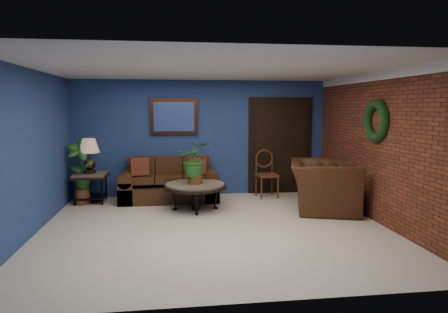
{
  "coord_description": "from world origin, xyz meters",
  "views": [
    {
      "loc": [
        -0.67,
        -6.16,
        1.93
      ],
      "look_at": [
        0.22,
        0.55,
        1.08
      ],
      "focal_mm": 32.0,
      "sensor_mm": 36.0,
      "label": 1
    }
  ],
  "objects": [
    {
      "name": "wall_right_brick",
      "position": [
        2.75,
        0.0,
        1.25
      ],
      "size": [
        0.04,
        5.0,
        2.5
      ],
      "primitive_type": "cube",
      "color": "brown",
      "rests_on": "ground"
    },
    {
      "name": "ceiling",
      "position": [
        0.0,
        0.0,
        2.5
      ],
      "size": [
        5.5,
        5.0,
        0.02
      ],
      "primitive_type": "cube",
      "color": "white",
      "rests_on": "wall_back"
    },
    {
      "name": "wall_back",
      "position": [
        0.0,
        2.5,
        1.25
      ],
      "size": [
        5.5,
        0.04,
        2.5
      ],
      "primitive_type": "cube",
      "color": "navy",
      "rests_on": "ground"
    },
    {
      "name": "crown_molding",
      "position": [
        2.72,
        0.0,
        2.43
      ],
      "size": [
        0.03,
        5.0,
        0.14
      ],
      "primitive_type": "cube",
      "color": "white",
      "rests_on": "wall_right_brick"
    },
    {
      "name": "wall_mirror",
      "position": [
        -0.6,
        2.46,
        1.72
      ],
      "size": [
        1.02,
        0.06,
        0.77
      ],
      "primitive_type": "cube",
      "color": "#472614",
      "rests_on": "wall_back"
    },
    {
      "name": "sofa",
      "position": [
        -0.72,
        2.08,
        0.29
      ],
      "size": [
        2.0,
        0.86,
        0.9
      ],
      "color": "#442413",
      "rests_on": "ground"
    },
    {
      "name": "coffee_plant",
      "position": [
        -0.24,
        1.19,
        0.94
      ],
      "size": [
        0.68,
        0.61,
        0.79
      ],
      "color": "brown",
      "rests_on": "coffee_table"
    },
    {
      "name": "tall_plant",
      "position": [
        -2.45,
        1.95,
        0.71
      ],
      "size": [
        0.57,
        0.39,
        1.33
      ],
      "color": "brown",
      "rests_on": "ground"
    },
    {
      "name": "armchair",
      "position": [
        2.15,
        0.86,
        0.46
      ],
      "size": [
        1.59,
        1.71,
        0.91
      ],
      "primitive_type": "imported",
      "rotation": [
        0.0,
        0.0,
        1.27
      ],
      "color": "#442413",
      "rests_on": "ground"
    },
    {
      "name": "side_chair",
      "position": [
        1.34,
        2.12,
        0.57
      ],
      "size": [
        0.47,
        0.47,
        1.01
      ],
      "rotation": [
        0.0,
        0.0,
        0.1
      ],
      "color": "#553118",
      "rests_on": "ground"
    },
    {
      "name": "coffee_table",
      "position": [
        -0.24,
        1.19,
        0.44
      ],
      "size": [
        1.17,
        1.17,
        0.5
      ],
      "rotation": [
        0.0,
        0.0,
        -0.18
      ],
      "color": "#4D4A44",
      "rests_on": "ground"
    },
    {
      "name": "floor",
      "position": [
        0.0,
        0.0,
        0.0
      ],
      "size": [
        5.5,
        5.5,
        0.0
      ],
      "primitive_type": "plane",
      "color": "beige",
      "rests_on": "ground"
    },
    {
      "name": "end_table",
      "position": [
        -2.3,
        2.05,
        0.46
      ],
      "size": [
        0.66,
        0.66,
        0.6
      ],
      "color": "#4D4A44",
      "rests_on": "ground"
    },
    {
      "name": "wall_left",
      "position": [
        -2.75,
        0.0,
        1.25
      ],
      "size": [
        0.04,
        5.0,
        2.5
      ],
      "primitive_type": "cube",
      "color": "navy",
      "rests_on": "ground"
    },
    {
      "name": "closet_door",
      "position": [
        1.75,
        2.47,
        1.05
      ],
      "size": [
        1.44,
        0.06,
        2.18
      ],
      "primitive_type": "cube",
      "color": "black",
      "rests_on": "wall_back"
    },
    {
      "name": "floor_plant",
      "position": [
        2.35,
        1.1,
        0.44
      ],
      "size": [
        0.43,
        0.37,
        0.84
      ],
      "color": "brown",
      "rests_on": "ground"
    },
    {
      "name": "wreath",
      "position": [
        2.69,
        0.05,
        1.7
      ],
      "size": [
        0.16,
        0.72,
        0.72
      ],
      "primitive_type": "torus",
      "rotation": [
        0.0,
        1.57,
        0.0
      ],
      "color": "black",
      "rests_on": "wall_right_brick"
    },
    {
      "name": "table_lamp",
      "position": [
        -2.3,
        2.05,
        1.04
      ],
      "size": [
        0.41,
        0.41,
        0.67
      ],
      "color": "#472614",
      "rests_on": "end_table"
    }
  ]
}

